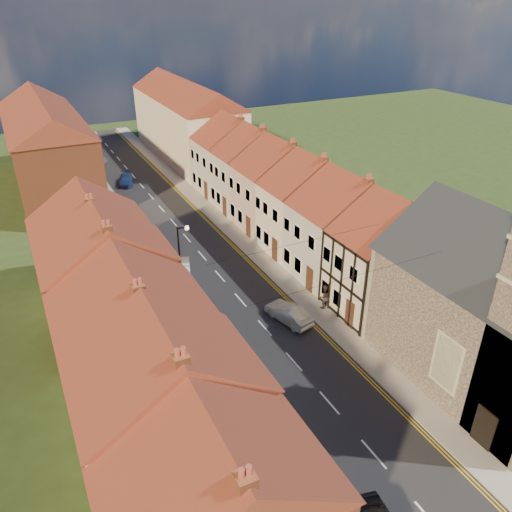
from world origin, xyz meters
The scene contains 24 objects.
ground centered at (0.00, 0.00, 0.00)m, with size 160.00×160.00×0.00m, color #2F451D.
road centered at (0.00, 30.00, 0.01)m, with size 7.00×90.00×0.02m, color black.
pavement_left centered at (-4.40, 30.00, 0.06)m, with size 1.80×90.00×0.12m, color #AEA99E.
pavement_right centered at (4.40, 30.00, 0.06)m, with size 1.80×90.00×0.12m, color #AEA99E.
church centered at (9.36, 3.32, 5.88)m, with size 11.25×14.25×15.20m.
cottage_r_tudor centered at (9.27, 12.70, 4.47)m, with size 8.30×5.20×9.00m.
cottage_r_white_near centered at (9.30, 18.10, 4.47)m, with size 8.30×6.00×9.00m.
cottage_r_cream_mid centered at (9.30, 23.50, 4.48)m, with size 8.30×5.20×9.00m.
cottage_r_pink centered at (9.30, 28.90, 4.47)m, with size 8.30×6.00×9.00m.
cottage_r_white_far centered at (9.30, 34.30, 4.48)m, with size 8.30×5.20×9.00m.
cottage_r_cream_far centered at (9.30, 39.70, 4.47)m, with size 8.30×6.00×9.00m.
cottage_l_brick_near centered at (-9.30, -0.25, 4.37)m, with size 8.30×5.70×8.80m.
cottage_l_cream centered at (-9.30, 5.55, 4.52)m, with size 8.30×6.30×9.10m.
cottage_l_white centered at (-9.30, 11.95, 4.37)m, with size 8.30×6.90×8.80m.
cottage_l_brick_mid centered at (-9.30, 18.05, 4.53)m, with size 8.30×5.70×9.10m.
cottage_l_pink centered at (-9.30, 23.85, 4.37)m, with size 8.30×6.30×8.80m.
block_right_far centered at (9.30, 55.00, 5.29)m, with size 8.30×24.20×10.50m.
block_left_far centered at (-9.30, 50.00, 5.29)m, with size 8.30×24.20×10.50m.
lamppost centered at (-3.81, 20.00, 3.54)m, with size 0.88×0.15×6.00m.
car_mid centered at (-3.20, 22.55, 0.77)m, with size 1.63×4.67×1.54m, color gray.
car_far centered at (-1.50, 47.34, 0.57)m, with size 1.58×3.90×1.13m, color navy.
car_distant centered at (-3.20, 57.63, 0.58)m, with size 1.92×4.17×1.16m, color #989B9F.
pedestrian_right centered at (5.00, 14.17, 1.07)m, with size 0.93×0.72×1.91m, color #2B2422.
car_mid_b centered at (1.92, 14.00, 0.64)m, with size 1.35×3.86×1.27m, color #A1A5A8.
Camera 1 is at (-13.30, -11.03, 20.99)m, focal length 35.00 mm.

